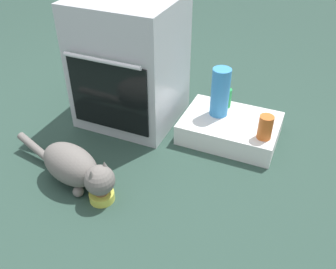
{
  "coord_description": "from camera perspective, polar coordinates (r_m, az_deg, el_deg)",
  "views": [
    {
      "loc": [
        1.06,
        -1.33,
        1.36
      ],
      "look_at": [
        0.45,
        0.06,
        0.25
      ],
      "focal_mm": 39.55,
      "sensor_mm": 36.0,
      "label": 1
    }
  ],
  "objects": [
    {
      "name": "oven",
      "position": [
        2.31,
        -5.88,
        11.03
      ],
      "size": [
        0.59,
        0.59,
        0.78
      ],
      "color": "#B7BABF",
      "rests_on": "ground"
    },
    {
      "name": "ground",
      "position": [
        2.18,
        -11.72,
        -3.42
      ],
      "size": [
        8.0,
        8.0,
        0.0
      ],
      "primitive_type": "plane",
      "color": "#284238"
    },
    {
      "name": "sauce_jar",
      "position": [
        2.1,
        14.76,
        1.09
      ],
      "size": [
        0.08,
        0.08,
        0.14
      ],
      "primitive_type": "cylinder",
      "color": "#D16023",
      "rests_on": "pantry_cabinet"
    },
    {
      "name": "cat",
      "position": [
        1.95,
        -14.14,
        -4.86
      ],
      "size": [
        0.73,
        0.29,
        0.22
      ],
      "rotation": [
        0.0,
        0.0,
        -0.26
      ],
      "color": "slate",
      "rests_on": "ground"
    },
    {
      "name": "soda_can",
      "position": [
        2.34,
        8.94,
        5.6
      ],
      "size": [
        0.07,
        0.07,
        0.12
      ],
      "primitive_type": "cylinder",
      "color": "green",
      "rests_on": "pantry_cabinet"
    },
    {
      "name": "pantry_cabinet",
      "position": [
        2.29,
        9.52,
        0.97
      ],
      "size": [
        0.57,
        0.41,
        0.13
      ],
      "primitive_type": "cube",
      "color": "white",
      "rests_on": "ground"
    },
    {
      "name": "water_bottle",
      "position": [
        2.22,
        8.05,
        6.46
      ],
      "size": [
        0.11,
        0.11,
        0.3
      ],
      "primitive_type": "cylinder",
      "color": "#388CD1",
      "rests_on": "pantry_cabinet"
    },
    {
      "name": "food_bowl",
      "position": [
        1.9,
        -10.16,
        -9.2
      ],
      "size": [
        0.13,
        0.13,
        0.07
      ],
      "color": "#D1D14C",
      "rests_on": "ground"
    }
  ]
}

